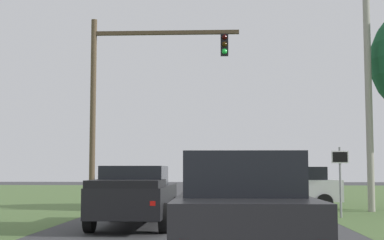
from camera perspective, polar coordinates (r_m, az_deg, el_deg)
name	(u,v)px	position (r m, az deg, el deg)	size (l,w,h in m)	color
ground_plane	(195,237)	(14.49, 0.33, -11.72)	(120.00, 120.00, 0.00)	#424244
red_suv_near	(241,213)	(8.88, 4.95, -9.34)	(2.14, 4.97, 1.95)	black
pickup_truck_lead	(136,195)	(16.91, -5.71, -7.54)	(2.26, 5.45, 1.79)	black
traffic_light	(129,86)	(23.83, -6.39, 3.46)	(6.25, 0.40, 8.02)	brown
keep_moving_sign	(340,172)	(20.69, 14.72, -5.13)	(0.60, 0.09, 2.48)	gray
crossing_suv_far	(291,187)	(24.79, 9.94, -6.65)	(4.22, 2.03, 1.80)	silver
utility_pole_right	(369,93)	(24.10, 17.38, 2.62)	(0.28, 0.28, 9.58)	#9E998E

